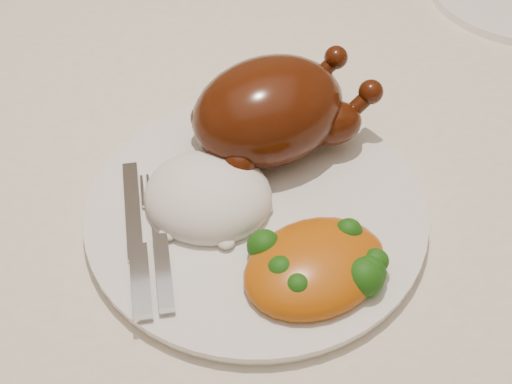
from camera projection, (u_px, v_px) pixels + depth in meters
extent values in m
cube|color=brown|center=(266.00, 139.00, 0.73)|extent=(1.60, 0.90, 0.04)
cube|color=beige|center=(266.00, 121.00, 0.71)|extent=(1.72, 1.02, 0.01)
cylinder|color=white|center=(256.00, 213.00, 0.62)|extent=(0.35, 0.35, 0.01)
ellipsoid|color=#4B1908|center=(268.00, 111.00, 0.63)|extent=(0.17, 0.14, 0.09)
ellipsoid|color=#4B1908|center=(258.00, 98.00, 0.61)|extent=(0.08, 0.07, 0.04)
ellipsoid|color=#4B1908|center=(332.00, 123.00, 0.64)|extent=(0.05, 0.04, 0.04)
sphere|color=#4B1908|center=(371.00, 92.00, 0.64)|extent=(0.02, 0.02, 0.02)
ellipsoid|color=#4B1908|center=(299.00, 87.00, 0.67)|extent=(0.05, 0.04, 0.04)
sphere|color=#4B1908|center=(336.00, 58.00, 0.67)|extent=(0.02, 0.02, 0.02)
sphere|color=#4B1908|center=(239.00, 163.00, 0.61)|extent=(0.03, 0.03, 0.03)
sphere|color=#4B1908|center=(206.00, 118.00, 0.65)|extent=(0.03, 0.03, 0.03)
ellipsoid|color=white|center=(208.00, 196.00, 0.61)|extent=(0.14, 0.13, 0.06)
ellipsoid|color=#C2510C|center=(315.00, 267.00, 0.56)|extent=(0.14, 0.12, 0.04)
ellipsoid|color=#C2510C|center=(350.00, 251.00, 0.57)|extent=(0.05, 0.05, 0.03)
ellipsoid|color=#12430B|center=(369.00, 273.00, 0.55)|extent=(0.03, 0.03, 0.03)
ellipsoid|color=#12430B|center=(298.00, 285.00, 0.53)|extent=(0.02, 0.02, 0.02)
ellipsoid|color=#12430B|center=(264.00, 246.00, 0.56)|extent=(0.03, 0.03, 0.03)
ellipsoid|color=#12430B|center=(288.00, 244.00, 0.57)|extent=(0.02, 0.02, 0.02)
ellipsoid|color=#12430B|center=(349.00, 232.00, 0.57)|extent=(0.02, 0.02, 0.02)
ellipsoid|color=#12430B|center=(376.00, 261.00, 0.55)|extent=(0.02, 0.02, 0.02)
ellipsoid|color=#12430B|center=(364.00, 277.00, 0.55)|extent=(0.03, 0.03, 0.03)
ellipsoid|color=#12430B|center=(281.00, 271.00, 0.55)|extent=(0.02, 0.02, 0.03)
cube|color=silver|center=(133.00, 209.00, 0.60)|extent=(0.02, 0.11, 0.00)
cube|color=silver|center=(141.00, 281.00, 0.55)|extent=(0.02, 0.07, 0.01)
cube|color=silver|center=(164.00, 273.00, 0.56)|extent=(0.01, 0.07, 0.01)
cube|color=silver|center=(154.00, 205.00, 0.61)|extent=(0.01, 0.08, 0.00)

